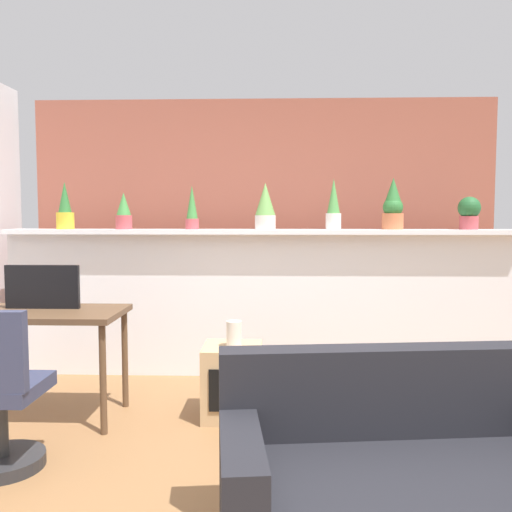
{
  "coord_description": "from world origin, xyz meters",
  "views": [
    {
      "loc": [
        0.11,
        -2.66,
        1.39
      ],
      "look_at": [
        -0.02,
        1.18,
        1.1
      ],
      "focal_mm": 37.84,
      "sensor_mm": 36.0,
      "label": 1
    }
  ],
  "objects_px": {
    "potted_plant_4": "(334,206)",
    "couch": "(410,485)",
    "potted_plant_2": "(192,209)",
    "tv_monitor": "(42,287)",
    "potted_plant_6": "(469,212)",
    "desk": "(41,323)",
    "side_cube_shelf": "(232,381)",
    "vase_on_shelf": "(234,334)",
    "potted_plant_0": "(65,209)",
    "potted_plant_1": "(124,212)",
    "potted_plant_3": "(265,206)",
    "potted_plant_5": "(393,206)"
  },
  "relations": [
    {
      "from": "potted_plant_6",
      "to": "potted_plant_2",
      "type": "bearing_deg",
      "value": -179.32
    },
    {
      "from": "potted_plant_2",
      "to": "desk",
      "type": "bearing_deg",
      "value": -130.13
    },
    {
      "from": "potted_plant_0",
      "to": "side_cube_shelf",
      "type": "xyz_separation_m",
      "value": [
        1.52,
        -0.98,
        -1.2
      ]
    },
    {
      "from": "potted_plant_4",
      "to": "potted_plant_0",
      "type": "bearing_deg",
      "value": -179.69
    },
    {
      "from": "potted_plant_5",
      "to": "potted_plant_6",
      "type": "distance_m",
      "value": 0.64
    },
    {
      "from": "potted_plant_3",
      "to": "desk",
      "type": "distance_m",
      "value": 1.99
    },
    {
      "from": "potted_plant_1",
      "to": "potted_plant_5",
      "type": "distance_m",
      "value": 2.3
    },
    {
      "from": "potted_plant_1",
      "to": "desk",
      "type": "xyz_separation_m",
      "value": [
        -0.29,
        -1.03,
        -0.76
      ]
    },
    {
      "from": "potted_plant_0",
      "to": "side_cube_shelf",
      "type": "bearing_deg",
      "value": -32.68
    },
    {
      "from": "side_cube_shelf",
      "to": "potted_plant_0",
      "type": "bearing_deg",
      "value": 147.32
    },
    {
      "from": "potted_plant_3",
      "to": "desk",
      "type": "bearing_deg",
      "value": -145.61
    },
    {
      "from": "potted_plant_5",
      "to": "couch",
      "type": "height_order",
      "value": "potted_plant_5"
    },
    {
      "from": "potted_plant_0",
      "to": "tv_monitor",
      "type": "bearing_deg",
      "value": -77.88
    },
    {
      "from": "potted_plant_5",
      "to": "desk",
      "type": "bearing_deg",
      "value": -157.32
    },
    {
      "from": "side_cube_shelf",
      "to": "vase_on_shelf",
      "type": "distance_m",
      "value": 0.34
    },
    {
      "from": "potted_plant_4",
      "to": "couch",
      "type": "distance_m",
      "value": 2.73
    },
    {
      "from": "couch",
      "to": "potted_plant_2",
      "type": "bearing_deg",
      "value": 117.45
    },
    {
      "from": "potted_plant_4",
      "to": "desk",
      "type": "xyz_separation_m",
      "value": [
        -2.09,
        -1.06,
        -0.81
      ]
    },
    {
      "from": "tv_monitor",
      "to": "side_cube_shelf",
      "type": "height_order",
      "value": "tv_monitor"
    },
    {
      "from": "potted_plant_2",
      "to": "desk",
      "type": "height_order",
      "value": "potted_plant_2"
    },
    {
      "from": "side_cube_shelf",
      "to": "desk",
      "type": "bearing_deg",
      "value": -176.87
    },
    {
      "from": "desk",
      "to": "side_cube_shelf",
      "type": "height_order",
      "value": "desk"
    },
    {
      "from": "side_cube_shelf",
      "to": "vase_on_shelf",
      "type": "xyz_separation_m",
      "value": [
        0.01,
        -0.03,
        0.34
      ]
    },
    {
      "from": "potted_plant_5",
      "to": "tv_monitor",
      "type": "distance_m",
      "value": 2.85
    },
    {
      "from": "potted_plant_4",
      "to": "potted_plant_6",
      "type": "relative_size",
      "value": 1.56
    },
    {
      "from": "potted_plant_2",
      "to": "potted_plant_5",
      "type": "distance_m",
      "value": 1.71
    },
    {
      "from": "potted_plant_2",
      "to": "tv_monitor",
      "type": "xyz_separation_m",
      "value": [
        -0.9,
        -0.96,
        -0.55
      ]
    },
    {
      "from": "potted_plant_0",
      "to": "potted_plant_2",
      "type": "xyz_separation_m",
      "value": [
        1.1,
        -0.01,
        0.0
      ]
    },
    {
      "from": "potted_plant_1",
      "to": "potted_plant_4",
      "type": "height_order",
      "value": "potted_plant_4"
    },
    {
      "from": "potted_plant_1",
      "to": "tv_monitor",
      "type": "distance_m",
      "value": 1.13
    },
    {
      "from": "potted_plant_6",
      "to": "desk",
      "type": "bearing_deg",
      "value": -161.68
    },
    {
      "from": "side_cube_shelf",
      "to": "vase_on_shelf",
      "type": "bearing_deg",
      "value": -64.99
    },
    {
      "from": "potted_plant_1",
      "to": "tv_monitor",
      "type": "relative_size",
      "value": 0.61
    },
    {
      "from": "potted_plant_1",
      "to": "potted_plant_0",
      "type": "bearing_deg",
      "value": 178.44
    },
    {
      "from": "potted_plant_5",
      "to": "couch",
      "type": "relative_size",
      "value": 0.27
    },
    {
      "from": "side_cube_shelf",
      "to": "potted_plant_5",
      "type": "bearing_deg",
      "value": 38.01
    },
    {
      "from": "potted_plant_2",
      "to": "couch",
      "type": "bearing_deg",
      "value": -62.55
    },
    {
      "from": "potted_plant_0",
      "to": "potted_plant_2",
      "type": "relative_size",
      "value": 1.09
    },
    {
      "from": "potted_plant_1",
      "to": "potted_plant_2",
      "type": "height_order",
      "value": "potted_plant_2"
    },
    {
      "from": "potted_plant_2",
      "to": "tv_monitor",
      "type": "relative_size",
      "value": 0.73
    },
    {
      "from": "potted_plant_0",
      "to": "potted_plant_6",
      "type": "relative_size",
      "value": 1.47
    },
    {
      "from": "potted_plant_1",
      "to": "couch",
      "type": "xyz_separation_m",
      "value": [
        1.85,
        -2.43,
        -1.14
      ]
    },
    {
      "from": "potted_plant_0",
      "to": "potted_plant_3",
      "type": "relative_size",
      "value": 1.04
    },
    {
      "from": "potted_plant_1",
      "to": "potted_plant_2",
      "type": "bearing_deg",
      "value": 0.78
    },
    {
      "from": "potted_plant_6",
      "to": "desk",
      "type": "height_order",
      "value": "potted_plant_6"
    },
    {
      "from": "potted_plant_1",
      "to": "potted_plant_6",
      "type": "bearing_deg",
      "value": 0.7
    },
    {
      "from": "potted_plant_3",
      "to": "potted_plant_4",
      "type": "bearing_deg",
      "value": 2.96
    },
    {
      "from": "potted_plant_3",
      "to": "potted_plant_5",
      "type": "distance_m",
      "value": 1.09
    },
    {
      "from": "potted_plant_4",
      "to": "side_cube_shelf",
      "type": "bearing_deg",
      "value": -128.55
    },
    {
      "from": "potted_plant_0",
      "to": "potted_plant_5",
      "type": "bearing_deg",
      "value": 0.72
    }
  ]
}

